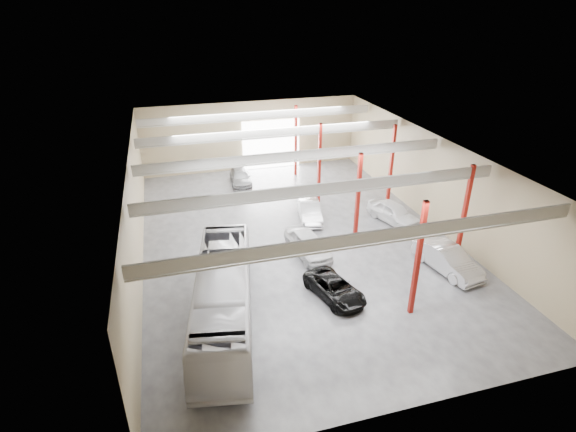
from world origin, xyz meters
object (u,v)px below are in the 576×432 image
car_right_near (448,259)px  car_row_b (309,211)px  black_sedan (335,288)px  car_row_c (241,177)px  car_row_a (308,244)px  car_right_far (394,213)px  coach_bus (224,296)px

car_right_near → car_row_b: bearing=113.6°
black_sedan → car_row_c: bearing=81.1°
car_row_a → car_right_far: 8.69m
car_row_a → car_row_b: car_row_a is taller
coach_bus → car_right_far: (14.82, 8.64, -0.90)m
car_row_b → car_row_c: size_ratio=1.01×
car_row_b → car_right_near: (6.34, -9.64, 0.09)m
coach_bus → car_row_c: 20.50m
coach_bus → car_row_b: coach_bus is taller
coach_bus → black_sedan: size_ratio=2.74×
car_row_b → car_row_c: (-3.96, 9.07, -0.09)m
car_right_near → car_row_a: bearing=141.7°
car_right_near → car_right_far: car_right_near is taller
black_sedan → car_right_far: size_ratio=0.94×
car_row_b → black_sedan: bearing=-89.6°
car_row_c → car_right_far: size_ratio=0.96×
car_row_a → car_right_far: size_ratio=1.02×
car_row_c → car_row_b: bearing=-62.3°
coach_bus → car_right_far: size_ratio=2.58×
black_sedan → car_right_far: bearing=29.8°
black_sedan → car_row_c: 19.58m
car_row_c → car_right_near: car_right_near is taller
coach_bus → car_row_a: bearing=51.1°
car_right_near → car_right_far: 7.39m
car_right_far → car_row_c: bearing=115.3°
car_right_far → black_sedan: bearing=-152.1°
black_sedan → car_row_a: 5.20m
car_right_far → car_right_near: bearing=-107.0°
coach_bus → car_row_c: size_ratio=2.68×
car_row_c → car_right_near: size_ratio=0.89×
black_sedan → car_right_far: car_right_far is taller
car_right_far → car_row_b: bearing=143.5°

